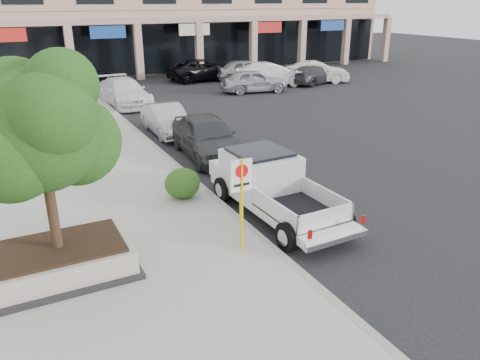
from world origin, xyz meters
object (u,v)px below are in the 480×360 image
planter (60,260)px  curb_car_b (167,119)px  planter_tree (46,129)px  lot_car_e (247,70)px  lot_car_a (254,81)px  lot_car_d (204,70)px  pickup_truck (278,188)px  curb_car_a (207,136)px  lot_car_c (314,75)px  lot_car_f (317,72)px  no_parking_sign (241,192)px  curb_car_d (108,83)px  lot_car_b (272,75)px  curb_car_c (124,92)px

planter → curb_car_b: curb_car_b is taller
planter_tree → lot_car_e: size_ratio=0.85×
lot_car_a → lot_car_d: bearing=19.8°
pickup_truck → curb_car_a: (0.39, 5.95, -0.03)m
lot_car_c → lot_car_f: lot_car_f is taller
no_parking_sign → lot_car_f: bearing=50.2°
curb_car_d → lot_car_b: (10.96, -2.61, 0.11)m
lot_car_c → lot_car_e: lot_car_e is taller
no_parking_sign → lot_car_d: no_parking_sign is taller
lot_car_c → lot_car_d: bearing=30.8°
planter_tree → curb_car_d: planter_tree is taller
no_parking_sign → curb_car_b: 11.53m
pickup_truck → lot_car_d: (7.64, 23.36, -0.06)m
lot_car_a → no_parking_sign: bearing=161.2°
planter_tree → curb_car_d: bearing=75.2°
planter_tree → lot_car_a: 22.99m
pickup_truck → lot_car_a: size_ratio=1.23×
lot_car_a → lot_car_e: lot_car_e is taller
curb_car_a → lot_car_d: 18.86m
curb_car_b → lot_car_e: 15.78m
curb_car_c → lot_car_d: lot_car_d is taller
lot_car_a → lot_car_e: (1.85, 4.52, 0.05)m
lot_car_b → curb_car_b: bearing=139.2°
planter_tree → pickup_truck: planter_tree is taller
lot_car_b → lot_car_a: bearing=132.6°
pickup_truck → curb_car_d: size_ratio=1.07×
planter → lot_car_e: (16.46, 22.34, 0.33)m
curb_car_d → curb_car_b: bearing=-91.8°
curb_car_d → lot_car_d: lot_car_d is taller
curb_car_d → lot_car_b: size_ratio=1.02×
curb_car_a → curb_car_d: size_ratio=0.95×
pickup_truck → curb_car_a: 5.96m
lot_car_c → no_parking_sign: bearing=119.9°
lot_car_c → curb_car_d: bearing=57.2°
pickup_truck → lot_car_d: bearing=70.1°
lot_car_c → curb_car_c: bearing=73.6°
lot_car_b → lot_car_e: 3.14m
planter_tree → curb_car_a: 9.31m
planter → curb_car_a: size_ratio=0.66×
planter → no_parking_sign: bearing=-11.5°
curb_car_d → lot_car_a: bearing=-27.3°
curb_car_b → lot_car_c: size_ratio=0.90×
pickup_truck → lot_car_e: bearing=62.5°
curb_car_a → lot_car_b: same height
curb_car_d → lot_car_a: (8.75, -4.02, 0.05)m
lot_car_a → lot_car_f: 6.24m
lot_car_d → lot_car_b: bearing=-151.1°
pickup_truck → curb_car_c: 17.07m
planter_tree → no_parking_sign: planter_tree is taller
lot_car_e → lot_car_f: size_ratio=1.02×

